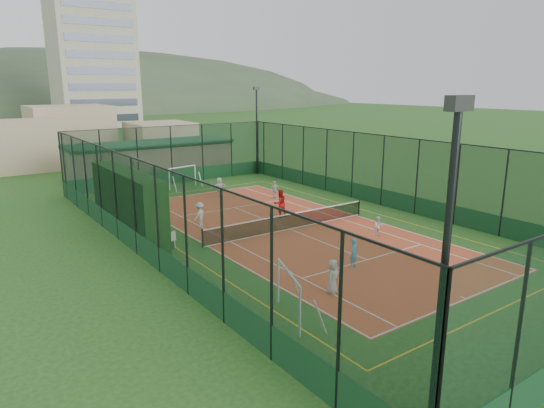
{
  "coord_description": "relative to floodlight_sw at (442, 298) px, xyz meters",
  "views": [
    {
      "loc": [
        -16.83,
        -22.19,
        8.44
      ],
      "look_at": [
        -0.01,
        1.8,
        1.2
      ],
      "focal_mm": 32.0,
      "sensor_mm": 36.0,
      "label": 1
    }
  ],
  "objects": [
    {
      "name": "ground",
      "position": [
        8.6,
        16.6,
        -4.12
      ],
      "size": [
        300.0,
        300.0,
        0.0
      ],
      "primitive_type": "plane",
      "color": "#234C1A",
      "rests_on": "ground"
    },
    {
      "name": "court_slab",
      "position": [
        8.6,
        16.6,
        -4.12
      ],
      "size": [
        11.17,
        23.97,
        0.01
      ],
      "primitive_type": "cube",
      "color": "#C9462C",
      "rests_on": "ground"
    },
    {
      "name": "tennis_net",
      "position": [
        8.6,
        16.6,
        -3.59
      ],
      "size": [
        11.67,
        0.12,
        1.06
      ],
      "primitive_type": null,
      "color": "black",
      "rests_on": "ground"
    },
    {
      "name": "perimeter_fence",
      "position": [
        8.6,
        16.6,
        -1.62
      ],
      "size": [
        18.12,
        34.12,
        5.0
      ],
      "primitive_type": null,
      "color": "black",
      "rests_on": "ground"
    },
    {
      "name": "floodlight_sw",
      "position": [
        0.0,
        0.0,
        0.0
      ],
      "size": [
        0.6,
        0.26,
        8.25
      ],
      "primitive_type": null,
      "color": "black",
      "rests_on": "ground"
    },
    {
      "name": "floodlight_ne",
      "position": [
        17.2,
        33.2,
        0.0
      ],
      "size": [
        0.6,
        0.26,
        8.25
      ],
      "primitive_type": null,
      "color": "black",
      "rests_on": "ground"
    },
    {
      "name": "clubhouse",
      "position": [
        8.6,
        38.6,
        -2.55
      ],
      "size": [
        15.2,
        7.2,
        3.15
      ],
      "primitive_type": null,
      "color": "tan",
      "rests_on": "ground"
    },
    {
      "name": "apartment_tower",
      "position": [
        20.6,
        98.6,
        10.88
      ],
      "size": [
        15.0,
        12.0,
        30.0
      ],
      "primitive_type": "cube",
      "color": "beige",
      "rests_on": "ground"
    },
    {
      "name": "hedge_left",
      "position": [
        0.3,
        20.7,
        -2.22
      ],
      "size": [
        1.31,
        8.7,
        3.81
      ],
      "primitive_type": "cube",
      "color": "black",
      "rests_on": "ground"
    },
    {
      "name": "white_bench",
      "position": [
        0.8,
        17.4,
        -3.65
      ],
      "size": [
        1.77,
        0.8,
        0.96
      ],
      "primitive_type": null,
      "rotation": [
        0.0,
        0.0,
        0.2
      ],
      "color": "white",
      "rests_on": "ground"
    },
    {
      "name": "futsal_goal_near",
      "position": [
        1.68,
        7.51,
        -3.2
      ],
      "size": [
        2.97,
        1.77,
        1.85
      ],
      "primitive_type": null,
      "rotation": [
        0.0,
        0.0,
        1.22
      ],
      "color": "white",
      "rests_on": "ground"
    },
    {
      "name": "futsal_goal_far",
      "position": [
        8.51,
        31.32,
        -3.24
      ],
      "size": [
        2.86,
        1.36,
        1.78
      ],
      "primitive_type": null,
      "rotation": [
        0.0,
        0.0,
        0.21
      ],
      "color": "white",
      "rests_on": "ground"
    },
    {
      "name": "child_near_left",
      "position": [
        4.54,
        8.26,
        -3.39
      ],
      "size": [
        0.84,
        0.71,
        1.46
      ],
      "primitive_type": "imported",
      "rotation": [
        0.0,
        0.0,
        0.42
      ],
      "color": "silver",
      "rests_on": "court_slab"
    },
    {
      "name": "child_near_mid",
      "position": [
        7.35,
        9.88,
        -3.4
      ],
      "size": [
        0.61,
        0.51,
        1.42
      ],
      "primitive_type": "imported",
      "rotation": [
        0.0,
        0.0,
        0.38
      ],
      "color": "#499CD0",
      "rests_on": "court_slab"
    },
    {
      "name": "child_near_right",
      "position": [
        11.97,
        12.63,
        -3.55
      ],
      "size": [
        0.65,
        0.57,
        1.13
      ],
      "primitive_type": "imported",
      "rotation": [
        0.0,
        0.0,
        -0.3
      ],
      "color": "white",
      "rests_on": "court_slab"
    },
    {
      "name": "child_far_left",
      "position": [
        4.44,
        20.14,
        -3.35
      ],
      "size": [
        1.14,
        0.98,
        1.53
      ],
      "primitive_type": "imported",
      "rotation": [
        0.0,
        0.0,
        3.66
      ],
      "color": "white",
      "rests_on": "court_slab"
    },
    {
      "name": "child_far_right",
      "position": [
        12.56,
        23.71,
        -3.44
      ],
      "size": [
        0.8,
        0.36,
        1.35
      ],
      "primitive_type": "imported",
      "rotation": [
        0.0,
        0.0,
        3.18
      ],
      "color": "silver",
      "rests_on": "court_slab"
    },
    {
      "name": "child_far_back",
      "position": [
        9.45,
        26.72,
        -3.37
      ],
      "size": [
        1.42,
        0.63,
        1.48
      ],
      "primitive_type": "imported",
      "rotation": [
        0.0,
        0.0,
        3.29
      ],
      "color": "silver",
      "rests_on": "court_slab"
    },
    {
      "name": "coach",
      "position": [
        9.73,
        19.11,
        -3.19
      ],
      "size": [
        0.98,
        0.81,
        1.85
      ],
      "primitive_type": "imported",
      "rotation": [
        0.0,
        0.0,
        3.02
      ],
      "color": "#AD1512",
      "rests_on": "court_slab"
    },
    {
      "name": "tennis_balls",
      "position": [
        7.96,
        17.79,
        -4.08
      ],
      "size": [
        5.7,
        1.5,
        0.07
      ],
      "color": "#CCE033",
      "rests_on": "court_slab"
    }
  ]
}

